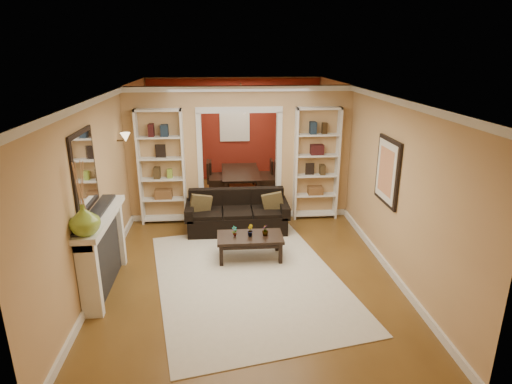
{
  "coord_description": "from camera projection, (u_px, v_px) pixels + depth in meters",
  "views": [
    {
      "loc": [
        -0.38,
        -7.26,
        3.35
      ],
      "look_at": [
        0.17,
        -0.8,
        1.2
      ],
      "focal_mm": 30.0,
      "sensor_mm": 36.0,
      "label": 1
    }
  ],
  "objects": [
    {
      "name": "wall_right",
      "position": [
        367.0,
        167.0,
        7.7
      ],
      "size": [
        0.0,
        8.0,
        8.0
      ],
      "primitive_type": "plane",
      "rotation": [
        1.57,
        0.0,
        -1.57
      ],
      "color": "tan",
      "rests_on": "ground"
    },
    {
      "name": "framed_art",
      "position": [
        387.0,
        171.0,
        6.69
      ],
      "size": [
        0.04,
        0.85,
        1.05
      ],
      "primitive_type": "cube",
      "color": "black",
      "rests_on": "wall_right"
    },
    {
      "name": "pillow_right",
      "position": [
        273.0,
        202.0,
        8.22
      ],
      "size": [
        0.4,
        0.15,
        0.39
      ],
      "primitive_type": "cube",
      "rotation": [
        0.0,
        0.0,
        -0.1
      ],
      "color": "brown",
      "rests_on": "sofa"
    },
    {
      "name": "bookshelf_left",
      "position": [
        162.0,
        168.0,
        8.44
      ],
      "size": [
        0.9,
        0.3,
        2.3
      ],
      "primitive_type": "cube",
      "color": "white",
      "rests_on": "floor"
    },
    {
      "name": "partition_wall",
      "position": [
        240.0,
        154.0,
        8.66
      ],
      "size": [
        4.5,
        0.15,
        2.7
      ],
      "primitive_type": "cube",
      "color": "tan",
      "rests_on": "floor"
    },
    {
      "name": "wall_left",
      "position": [
        112.0,
        173.0,
        7.35
      ],
      "size": [
        0.0,
        8.0,
        8.0
      ],
      "primitive_type": "plane",
      "rotation": [
        1.57,
        0.0,
        1.57
      ],
      "color": "tan",
      "rests_on": "ground"
    },
    {
      "name": "dining_chair_nw",
      "position": [
        219.0,
        179.0,
        10.04
      ],
      "size": [
        0.5,
        0.5,
        0.94
      ],
      "primitive_type": "cube",
      "rotation": [
        0.0,
        0.0,
        1.65
      ],
      "color": "black",
      "rests_on": "floor"
    },
    {
      "name": "sofa",
      "position": [
        237.0,
        212.0,
        8.25
      ],
      "size": [
        1.96,
        0.85,
        0.77
      ],
      "primitive_type": "cube",
      "color": "black",
      "rests_on": "floor"
    },
    {
      "name": "mirror",
      "position": [
        84.0,
        171.0,
        5.79
      ],
      "size": [
        0.03,
        0.95,
        1.1
      ],
      "primitive_type": "cube",
      "color": "silver",
      "rests_on": "wall_left"
    },
    {
      "name": "area_rug",
      "position": [
        248.0,
        278.0,
        6.61
      ],
      "size": [
        3.36,
        4.21,
        0.01
      ],
      "primitive_type": "cube",
      "rotation": [
        0.0,
        0.0,
        0.19
      ],
      "color": "beige",
      "rests_on": "floor"
    },
    {
      "name": "plant_center",
      "position": [
        250.0,
        230.0,
        7.09
      ],
      "size": [
        0.1,
        0.12,
        0.2
      ],
      "primitive_type": "imported",
      "rotation": [
        0.0,
        0.0,
        1.7
      ],
      "color": "#336626",
      "rests_on": "coffee_table"
    },
    {
      "name": "plant_right",
      "position": [
        265.0,
        230.0,
        7.11
      ],
      "size": [
        0.14,
        0.14,
        0.19
      ],
      "primitive_type": "imported",
      "rotation": [
        0.0,
        0.0,
        4.31
      ],
      "color": "#336626",
      "rests_on": "coffee_table"
    },
    {
      "name": "fireplace",
      "position": [
        105.0,
        252.0,
        6.18
      ],
      "size": [
        0.32,
        1.7,
        1.16
      ],
      "primitive_type": "cube",
      "color": "white",
      "rests_on": "floor"
    },
    {
      "name": "chandelier",
      "position": [
        236.0,
        111.0,
        9.87
      ],
      "size": [
        0.5,
        0.5,
        0.3
      ],
      "primitive_type": "cube",
      "color": "#3C2E1B",
      "rests_on": "ceiling"
    },
    {
      "name": "pillow_left",
      "position": [
        200.0,
        204.0,
        8.11
      ],
      "size": [
        0.41,
        0.21,
        0.4
      ],
      "primitive_type": "cube",
      "rotation": [
        0.0,
        0.0,
        0.25
      ],
      "color": "brown",
      "rests_on": "sofa"
    },
    {
      "name": "dining_chair_se",
      "position": [
        263.0,
        174.0,
        10.72
      ],
      "size": [
        0.47,
        0.47,
        0.78
      ],
      "primitive_type": "cube",
      "rotation": [
        0.0,
        0.0,
        -1.34
      ],
      "color": "black",
      "rests_on": "floor"
    },
    {
      "name": "wall_sconce",
      "position": [
        122.0,
        139.0,
        7.72
      ],
      "size": [
        0.18,
        0.18,
        0.22
      ],
      "primitive_type": "cube",
      "color": "#FFE0A5",
      "rests_on": "wall_left"
    },
    {
      "name": "dining_chair_ne",
      "position": [
        266.0,
        179.0,
        10.14
      ],
      "size": [
        0.56,
        0.56,
        0.89
      ],
      "primitive_type": "cube",
      "rotation": [
        0.0,
        0.0,
        -1.9
      ],
      "color": "black",
      "rests_on": "floor"
    },
    {
      "name": "wall_back",
      "position": [
        235.0,
        130.0,
        11.31
      ],
      "size": [
        8.0,
        0.0,
        8.0
      ],
      "primitive_type": "plane",
      "rotation": [
        1.57,
        0.0,
        0.0
      ],
      "color": "tan",
      "rests_on": "ground"
    },
    {
      "name": "dining_window",
      "position": [
        235.0,
        123.0,
        11.18
      ],
      "size": [
        0.78,
        0.03,
        0.98
      ],
      "primitive_type": "cube",
      "color": "#8CA5CC",
      "rests_on": "wall_back"
    },
    {
      "name": "bookshelf_right",
      "position": [
        316.0,
        164.0,
        8.68
      ],
      "size": [
        0.9,
        0.3,
        2.3
      ],
      "primitive_type": "cube",
      "color": "white",
      "rests_on": "floor"
    },
    {
      "name": "dining_chair_sw",
      "position": [
        219.0,
        175.0,
        10.63
      ],
      "size": [
        0.41,
        0.41,
        0.78
      ],
      "primitive_type": "cube",
      "rotation": [
        0.0,
        0.0,
        1.65
      ],
      "color": "black",
      "rests_on": "floor"
    },
    {
      "name": "dining_table",
      "position": [
        242.0,
        183.0,
        10.43
      ],
      "size": [
        1.61,
        0.9,
        0.57
      ],
      "primitive_type": "imported",
      "rotation": [
        0.0,
        0.0,
        1.57
      ],
      "color": "black",
      "rests_on": "floor"
    },
    {
      "name": "floor",
      "position": [
        244.0,
        240.0,
        7.95
      ],
      "size": [
        8.0,
        8.0,
        0.0
      ],
      "primitive_type": "plane",
      "color": "brown",
      "rests_on": "ground"
    },
    {
      "name": "coffee_table",
      "position": [
        250.0,
        247.0,
        7.18
      ],
      "size": [
        1.09,
        0.59,
        0.41
      ],
      "primitive_type": "cube",
      "rotation": [
        0.0,
        0.0,
        -0.0
      ],
      "color": "black",
      "rests_on": "floor"
    },
    {
      "name": "red_back_panel",
      "position": [
        235.0,
        131.0,
        11.29
      ],
      "size": [
        4.44,
        0.04,
        2.64
      ],
      "primitive_type": "cube",
      "color": "maroon",
      "rests_on": "floor"
    },
    {
      "name": "wall_front",
      "position": [
        268.0,
        291.0,
        3.74
      ],
      "size": [
        8.0,
        0.0,
        8.0
      ],
      "primitive_type": "plane",
      "rotation": [
        -1.57,
        0.0,
        0.0
      ],
      "color": "tan",
      "rests_on": "ground"
    },
    {
      "name": "vase",
      "position": [
        84.0,
        219.0,
        5.3
      ],
      "size": [
        0.41,
        0.41,
        0.4
      ],
      "primitive_type": "imported",
      "rotation": [
        0.0,
        0.0,
        0.08
      ],
      "color": "#81A735",
      "rests_on": "fireplace"
    },
    {
      "name": "plant_left",
      "position": [
        235.0,
        231.0,
        7.07
      ],
      "size": [
        0.12,
        0.11,
        0.18
      ],
      "primitive_type": "imported",
      "rotation": [
        0.0,
        0.0,
        0.61
      ],
      "color": "#336626",
      "rests_on": "coffee_table"
    },
    {
      "name": "ceiling",
      "position": [
        242.0,
        92.0,
        7.1
      ],
      "size": [
        8.0,
        8.0,
        0.0
      ],
      "primitive_type": "plane",
      "rotation": [
        3.14,
        0.0,
        0.0
      ],
      "color": "white",
      "rests_on": "ground"
    }
  ]
}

